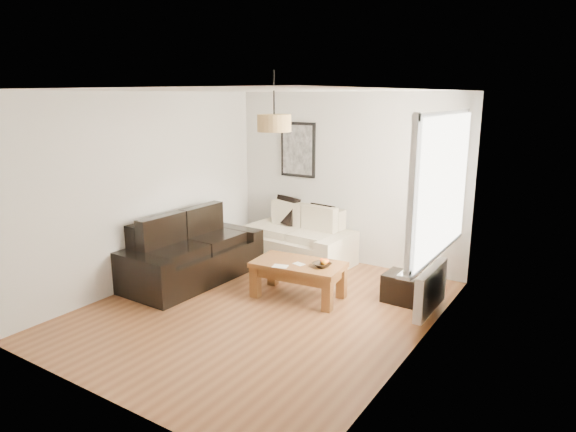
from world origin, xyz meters
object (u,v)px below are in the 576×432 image
Objects in this scene: loveseat_cream at (298,236)px; sofa_leather at (192,249)px; ottoman at (410,289)px; coffee_table at (298,280)px.

sofa_leather is (-0.86, -1.45, 0.02)m from loveseat_cream.
sofa_leather is at bearing -163.64° from ottoman.
coffee_table is at bearing -80.08° from sofa_leather.
coffee_table is 1.83× the size of ottoman.
ottoman is (2.88, 0.85, -0.26)m from sofa_leather.
loveseat_cream is 1.69m from sofa_leather.
sofa_leather reaches higher than loveseat_cream.
coffee_table is at bearing -54.32° from loveseat_cream.
loveseat_cream reaches higher than coffee_table.
sofa_leather is at bearing -116.71° from loveseat_cream.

